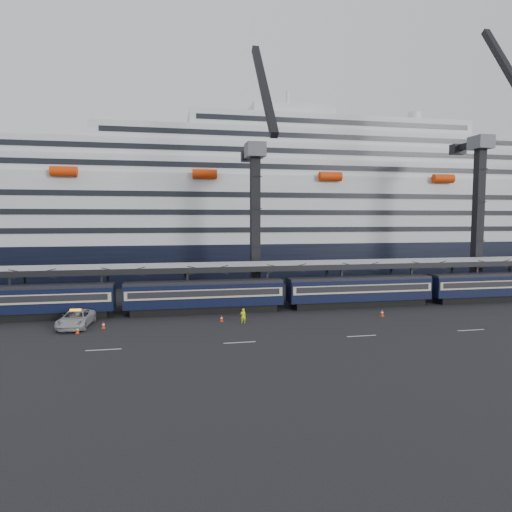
% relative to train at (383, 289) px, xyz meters
% --- Properties ---
extents(ground, '(260.00, 260.00, 0.00)m').
position_rel_train_xyz_m(ground, '(4.65, -10.00, -2.20)').
color(ground, black).
rests_on(ground, ground).
extents(train, '(133.05, 3.00, 4.05)m').
position_rel_train_xyz_m(train, '(0.00, 0.00, 0.00)').
color(train, black).
rests_on(train, ground).
extents(canopy, '(130.00, 6.25, 5.53)m').
position_rel_train_xyz_m(canopy, '(4.65, 4.00, 3.05)').
color(canopy, gray).
rests_on(canopy, ground).
extents(cruise_ship, '(214.09, 28.84, 34.00)m').
position_rel_train_xyz_m(cruise_ship, '(3.57, 35.99, 10.14)').
color(cruise_ship, black).
rests_on(cruise_ship, ground).
extents(crane_dark_near, '(4.50, 17.75, 35.08)m').
position_rel_train_xyz_m(crane_dark_near, '(-15.35, 8.59, 9.73)').
color(crane_dark_near, '#494C50').
rests_on(crane_dark_near, ground).
extents(crane_dark_mid, '(4.50, 18.24, 39.64)m').
position_rel_train_xyz_m(crane_dark_mid, '(19.65, 7.59, 11.16)').
color(crane_dark_mid, '#494C50').
rests_on(crane_dark_mid, ground).
extents(pickup_truck, '(3.43, 6.54, 1.76)m').
position_rel_train_xyz_m(pickup_truck, '(-37.31, -4.64, -1.32)').
color(pickup_truck, '#9FA1A6').
rests_on(pickup_truck, ground).
extents(worker, '(0.62, 0.43, 1.65)m').
position_rel_train_xyz_m(worker, '(-19.74, -6.42, -1.38)').
color(worker, '#E7FF0D').
rests_on(worker, ground).
extents(traffic_cone_a, '(0.38, 0.38, 0.76)m').
position_rel_train_xyz_m(traffic_cone_a, '(-34.39, -5.83, -1.82)').
color(traffic_cone_a, red).
rests_on(traffic_cone_a, ground).
extents(traffic_cone_b, '(0.40, 0.40, 0.80)m').
position_rel_train_xyz_m(traffic_cone_b, '(-36.65, -7.53, -1.81)').
color(traffic_cone_b, red).
rests_on(traffic_cone_b, ground).
extents(traffic_cone_c, '(0.37, 0.37, 0.74)m').
position_rel_train_xyz_m(traffic_cone_c, '(-21.94, -5.03, -1.83)').
color(traffic_cone_c, red).
rests_on(traffic_cone_c, ground).
extents(traffic_cone_d, '(0.43, 0.43, 0.87)m').
position_rel_train_xyz_m(traffic_cone_d, '(-3.18, -6.02, -1.77)').
color(traffic_cone_d, red).
rests_on(traffic_cone_d, ground).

